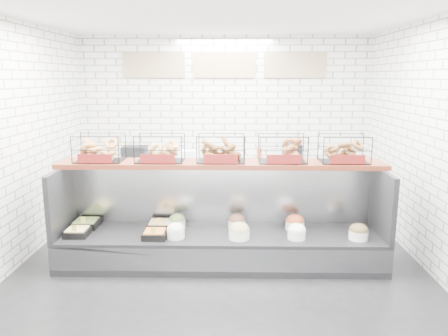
{
  "coord_description": "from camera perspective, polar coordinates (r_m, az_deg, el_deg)",
  "views": [
    {
      "loc": [
        0.14,
        -4.87,
        2.3
      ],
      "look_at": [
        0.04,
        0.45,
        1.19
      ],
      "focal_mm": 35.0,
      "sensor_mm": 36.0,
      "label": 1
    }
  ],
  "objects": [
    {
      "name": "ground",
      "position": [
        5.39,
        -0.53,
        -13.5
      ],
      "size": [
        5.5,
        5.5,
        0.0
      ],
      "primitive_type": "plane",
      "color": "black",
      "rests_on": "ground"
    },
    {
      "name": "prep_counter",
      "position": [
        7.53,
        -0.08,
        -2.29
      ],
      "size": [
        4.0,
        0.6,
        1.2
      ],
      "color": "#93969B",
      "rests_on": "ground"
    },
    {
      "name": "display_case",
      "position": [
        5.58,
        -0.47,
        -8.97
      ],
      "size": [
        4.0,
        0.9,
        1.2
      ],
      "color": "black",
      "rests_on": "ground"
    },
    {
      "name": "room_shell",
      "position": [
        5.48,
        -0.38,
        9.24
      ],
      "size": [
        5.02,
        5.51,
        3.01
      ],
      "color": "white",
      "rests_on": "ground"
    },
    {
      "name": "bagel_shelf",
      "position": [
        5.47,
        -0.36,
        2.11
      ],
      "size": [
        4.1,
        0.5,
        0.4
      ],
      "color": "#531D11",
      "rests_on": "display_case"
    }
  ]
}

